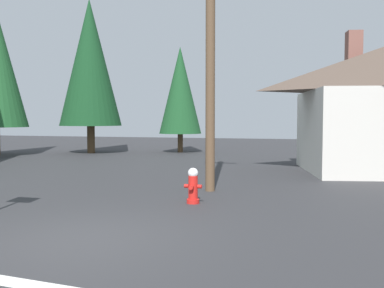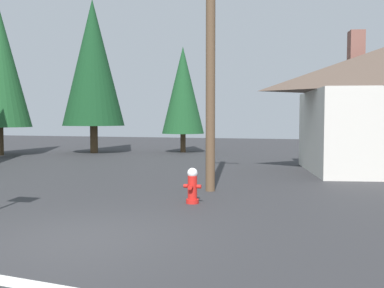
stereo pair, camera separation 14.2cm
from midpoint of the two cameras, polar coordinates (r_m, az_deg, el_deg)
name	(u,v)px [view 2 (the right image)]	position (r m, az deg, el deg)	size (l,w,h in m)	color
ground_plane	(81,240)	(8.31, -13.94, -12.25)	(80.00, 80.00, 0.10)	#2D2D30
fire_hydrant	(192,186)	(11.11, 0.42, -5.56)	(0.46, 0.39, 0.92)	red
utility_pole	(211,26)	(13.17, 2.79, 15.26)	(1.60, 0.28, 9.42)	brown
pine_tree_tall_left	(93,63)	(28.17, -12.81, 10.40)	(3.85, 3.85, 9.62)	#4C3823
pine_tree_mid_left	(183,90)	(27.83, -1.06, 7.10)	(2.71, 2.71, 6.77)	#4C3823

